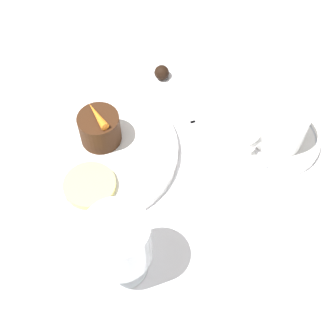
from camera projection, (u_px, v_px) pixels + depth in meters
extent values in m
plane|color=white|center=(136.00, 168.00, 0.69)|extent=(3.00, 3.00, 0.00)
cylinder|color=white|center=(96.00, 151.00, 0.70)|extent=(0.25, 0.25, 0.01)
torus|color=#999EA8|center=(96.00, 149.00, 0.69)|extent=(0.23, 0.23, 0.00)
cylinder|color=white|center=(276.00, 139.00, 0.71)|extent=(0.13, 0.13, 0.01)
torus|color=#999EA8|center=(276.00, 138.00, 0.71)|extent=(0.12, 0.12, 0.00)
cylinder|color=white|center=(280.00, 125.00, 0.68)|extent=(0.08, 0.08, 0.06)
cylinder|color=#331E0F|center=(281.00, 124.00, 0.68)|extent=(0.07, 0.07, 0.05)
torus|color=white|center=(255.00, 139.00, 0.67)|extent=(0.04, 0.01, 0.04)
cube|color=silver|center=(249.00, 136.00, 0.71)|extent=(0.02, 0.08, 0.00)
ellipsoid|color=silver|center=(264.00, 161.00, 0.68)|extent=(0.02, 0.02, 0.00)
cylinder|color=silver|center=(124.00, 266.00, 0.61)|extent=(0.06, 0.06, 0.01)
cylinder|color=silver|center=(122.00, 259.00, 0.59)|extent=(0.01, 0.01, 0.04)
cylinder|color=silver|center=(118.00, 241.00, 0.54)|extent=(0.08, 0.08, 0.07)
cylinder|color=#470A14|center=(120.00, 246.00, 0.55)|extent=(0.07, 0.07, 0.04)
cube|color=silver|center=(178.00, 92.00, 0.77)|extent=(0.04, 0.13, 0.01)
cube|color=silver|center=(199.00, 135.00, 0.72)|extent=(0.03, 0.05, 0.01)
cylinder|color=#381E0F|center=(100.00, 128.00, 0.68)|extent=(0.06, 0.06, 0.05)
cone|color=orange|center=(97.00, 115.00, 0.66)|extent=(0.01, 0.05, 0.01)
cylinder|color=#EFE075|center=(89.00, 185.00, 0.65)|extent=(0.07, 0.07, 0.01)
sphere|color=black|center=(162.00, 72.00, 0.78)|extent=(0.02, 0.02, 0.02)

